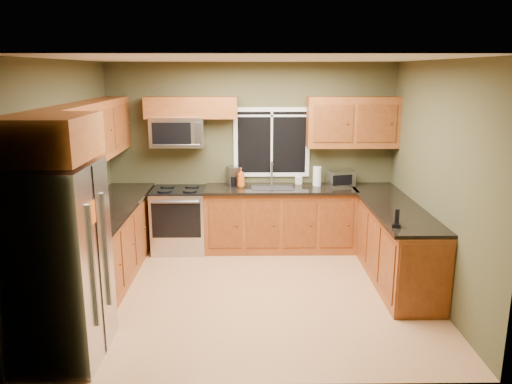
{
  "coord_description": "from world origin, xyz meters",
  "views": [
    {
      "loc": [
        -0.03,
        -5.5,
        2.58
      ],
      "look_at": [
        0.05,
        0.35,
        1.15
      ],
      "focal_mm": 35.0,
      "sensor_mm": 36.0,
      "label": 1
    }
  ],
  "objects_px": {
    "range": "(180,219)",
    "cordless_phone": "(397,222)",
    "kettle": "(240,178)",
    "coffee_maker": "(233,177)",
    "soap_bottle_a": "(241,178)",
    "paper_towel_roll": "(317,176)",
    "soap_bottle_b": "(299,178)",
    "refrigerator": "(59,263)",
    "toaster_oven": "(341,178)",
    "microwave": "(178,132)"
  },
  "relations": [
    {
      "from": "refrigerator",
      "to": "paper_towel_roll",
      "type": "relative_size",
      "value": 5.82
    },
    {
      "from": "range",
      "to": "cordless_phone",
      "type": "xyz_separation_m",
      "value": [
        2.6,
        -1.87,
        0.53
      ]
    },
    {
      "from": "toaster_oven",
      "to": "soap_bottle_a",
      "type": "relative_size",
      "value": 1.45
    },
    {
      "from": "paper_towel_roll",
      "to": "cordless_phone",
      "type": "distance_m",
      "value": 2.09
    },
    {
      "from": "coffee_maker",
      "to": "cordless_phone",
      "type": "distance_m",
      "value": 2.74
    },
    {
      "from": "range",
      "to": "toaster_oven",
      "type": "relative_size",
      "value": 2.27
    },
    {
      "from": "microwave",
      "to": "paper_towel_roll",
      "type": "relative_size",
      "value": 2.46
    },
    {
      "from": "coffee_maker",
      "to": "kettle",
      "type": "xyz_separation_m",
      "value": [
        0.09,
        0.01,
        -0.02
      ]
    },
    {
      "from": "refrigerator",
      "to": "paper_towel_roll",
      "type": "distance_m",
      "value": 3.96
    },
    {
      "from": "kettle",
      "to": "cordless_phone",
      "type": "distance_m",
      "value": 2.68
    },
    {
      "from": "toaster_oven",
      "to": "soap_bottle_b",
      "type": "distance_m",
      "value": 0.62
    },
    {
      "from": "microwave",
      "to": "soap_bottle_a",
      "type": "bearing_deg",
      "value": -6.7
    },
    {
      "from": "toaster_oven",
      "to": "kettle",
      "type": "xyz_separation_m",
      "value": [
        -1.48,
        0.06,
        -0.0
      ]
    },
    {
      "from": "kettle",
      "to": "paper_towel_roll",
      "type": "height_order",
      "value": "paper_towel_roll"
    },
    {
      "from": "microwave",
      "to": "toaster_oven",
      "type": "relative_size",
      "value": 1.84
    },
    {
      "from": "range",
      "to": "kettle",
      "type": "height_order",
      "value": "kettle"
    },
    {
      "from": "soap_bottle_a",
      "to": "cordless_phone",
      "type": "distance_m",
      "value": 2.55
    },
    {
      "from": "soap_bottle_b",
      "to": "cordless_phone",
      "type": "xyz_separation_m",
      "value": [
        0.85,
        -2.1,
        -0.03
      ]
    },
    {
      "from": "soap_bottle_a",
      "to": "cordless_phone",
      "type": "relative_size",
      "value": 1.42
    },
    {
      "from": "range",
      "to": "paper_towel_roll",
      "type": "distance_m",
      "value": 2.1
    },
    {
      "from": "range",
      "to": "toaster_oven",
      "type": "distance_m",
      "value": 2.43
    },
    {
      "from": "range",
      "to": "paper_towel_roll",
      "type": "relative_size",
      "value": 3.03
    },
    {
      "from": "toaster_oven",
      "to": "cordless_phone",
      "type": "xyz_separation_m",
      "value": [
        0.25,
        -1.99,
        -0.05
      ]
    },
    {
      "from": "range",
      "to": "microwave",
      "type": "bearing_deg",
      "value": 90.02
    },
    {
      "from": "soap_bottle_a",
      "to": "coffee_maker",
      "type": "bearing_deg",
      "value": 130.0
    },
    {
      "from": "kettle",
      "to": "cordless_phone",
      "type": "bearing_deg",
      "value": -49.91
    },
    {
      "from": "paper_towel_roll",
      "to": "coffee_maker",
      "type": "bearing_deg",
      "value": 177.97
    },
    {
      "from": "range",
      "to": "coffee_maker",
      "type": "height_order",
      "value": "coffee_maker"
    },
    {
      "from": "kettle",
      "to": "range",
      "type": "bearing_deg",
      "value": -168.38
    },
    {
      "from": "range",
      "to": "kettle",
      "type": "relative_size",
      "value": 3.93
    },
    {
      "from": "microwave",
      "to": "paper_towel_roll",
      "type": "xyz_separation_m",
      "value": [
        2.01,
        -0.01,
        -0.65
      ]
    },
    {
      "from": "coffee_maker",
      "to": "soap_bottle_a",
      "type": "relative_size",
      "value": 0.96
    },
    {
      "from": "refrigerator",
      "to": "soap_bottle_b",
      "type": "bearing_deg",
      "value": 50.89
    },
    {
      "from": "range",
      "to": "soap_bottle_a",
      "type": "relative_size",
      "value": 3.3
    },
    {
      "from": "range",
      "to": "cordless_phone",
      "type": "relative_size",
      "value": 4.68
    },
    {
      "from": "range",
      "to": "soap_bottle_b",
      "type": "distance_m",
      "value": 1.85
    },
    {
      "from": "refrigerator",
      "to": "range",
      "type": "height_order",
      "value": "refrigerator"
    },
    {
      "from": "toaster_oven",
      "to": "paper_towel_roll",
      "type": "relative_size",
      "value": 1.33
    },
    {
      "from": "soap_bottle_a",
      "to": "cordless_phone",
      "type": "height_order",
      "value": "soap_bottle_a"
    },
    {
      "from": "paper_towel_roll",
      "to": "refrigerator",
      "type": "bearing_deg",
      "value": -132.95
    },
    {
      "from": "cordless_phone",
      "to": "paper_towel_roll",
      "type": "bearing_deg",
      "value": 106.62
    },
    {
      "from": "coffee_maker",
      "to": "kettle",
      "type": "bearing_deg",
      "value": 6.14
    },
    {
      "from": "coffee_maker",
      "to": "soap_bottle_b",
      "type": "distance_m",
      "value": 0.97
    },
    {
      "from": "soap_bottle_b",
      "to": "soap_bottle_a",
      "type": "bearing_deg",
      "value": -166.76
    },
    {
      "from": "microwave",
      "to": "soap_bottle_b",
      "type": "distance_m",
      "value": 1.89
    },
    {
      "from": "refrigerator",
      "to": "cordless_phone",
      "type": "relative_size",
      "value": 8.99
    },
    {
      "from": "refrigerator",
      "to": "toaster_oven",
      "type": "height_order",
      "value": "refrigerator"
    },
    {
      "from": "refrigerator",
      "to": "paper_towel_roll",
      "type": "height_order",
      "value": "refrigerator"
    },
    {
      "from": "kettle",
      "to": "soap_bottle_a",
      "type": "bearing_deg",
      "value": -81.29
    },
    {
      "from": "soap_bottle_b",
      "to": "coffee_maker",
      "type": "bearing_deg",
      "value": -176.44
    }
  ]
}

